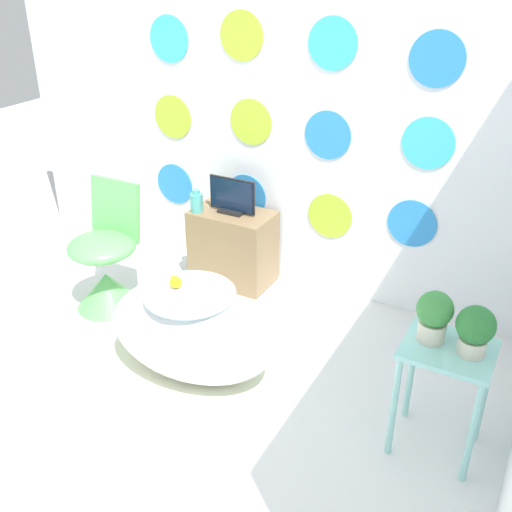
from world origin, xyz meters
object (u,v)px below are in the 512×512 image
bathtub (192,330)px  potted_plant_left (434,315)px  potted_plant_right (475,329)px  chair (106,268)px  tv (232,198)px  vase (197,202)px

bathtub → potted_plant_left: bearing=3.2°
bathtub → potted_plant_left: (1.29, 0.07, 0.47)m
bathtub → potted_plant_right: size_ratio=4.24×
chair → potted_plant_left: 2.24m
bathtub → tv: (-0.32, 1.00, 0.39)m
tv → potted_plant_left: size_ratio=1.40×
chair → potted_plant_right: chair is taller
vase → potted_plant_left: size_ratio=0.64×
chair → vase: size_ratio=5.35×
potted_plant_right → potted_plant_left: bearing=174.0°
potted_plant_right → vase: bearing=157.2°
tv → vase: bearing=-155.6°
potted_plant_left → potted_plant_right: size_ratio=1.05×
tv → vase: 0.25m
bathtub → vase: 1.11m
bathtub → tv: tv is taller
chair → potted_plant_right: size_ratio=3.59×
potted_plant_left → tv: bearing=149.8°
bathtub → potted_plant_left: potted_plant_left is taller
chair → tv: 0.98m
chair → vase: bearing=59.8°
tv → potted_plant_right: potted_plant_right is taller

